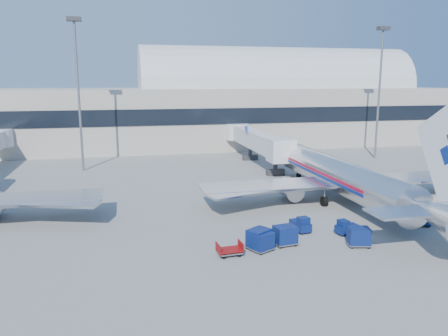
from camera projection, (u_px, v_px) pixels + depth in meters
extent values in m
plane|color=gray|center=(270.00, 221.00, 42.90)|extent=(260.00, 260.00, 0.00)
cube|color=#B2AA9E|center=(67.00, 118.00, 89.74)|extent=(170.00, 28.00, 12.00)
cube|color=black|center=(57.00, 119.00, 76.22)|extent=(170.00, 0.40, 3.00)
cylinder|color=silver|center=(275.00, 88.00, 98.51)|extent=(60.00, 18.00, 18.00)
cylinder|color=silver|center=(336.00, 175.00, 50.28)|extent=(3.80, 28.00, 3.80)
sphere|color=silver|center=(291.00, 155.00, 63.66)|extent=(3.72, 3.72, 3.72)
cone|color=silver|center=(439.00, 214.00, 33.96)|extent=(3.80, 6.00, 3.80)
cube|color=#AE0D2B|center=(332.00, 171.00, 51.19)|extent=(3.85, 20.16, 0.32)
cube|color=navy|center=(332.00, 174.00, 51.26)|extent=(3.85, 20.16, 0.32)
cube|color=silver|center=(435.00, 210.00, 34.40)|extent=(11.00, 3.00, 0.18)
cube|color=silver|center=(340.00, 182.00, 49.44)|extent=(32.00, 5.00, 0.28)
cylinder|color=#B7B7BC|center=(289.00, 189.00, 49.85)|extent=(2.10, 3.80, 2.10)
cylinder|color=#B7B7BC|center=(376.00, 184.00, 52.28)|extent=(2.10, 3.80, 2.10)
cylinder|color=black|center=(299.00, 176.00, 61.27)|extent=(0.40, 0.90, 0.90)
cube|color=silver|center=(255.00, 139.00, 72.48)|extent=(2.70, 24.00, 2.70)
cube|color=silver|center=(281.00, 150.00, 60.82)|extent=(3.40, 3.20, 3.20)
cylinder|color=silver|center=(238.00, 132.00, 83.47)|extent=(4.40, 4.40, 3.00)
cube|color=#2D2D30|center=(275.00, 163.00, 63.35)|extent=(0.50, 0.50, 3.00)
cube|color=#2D2D30|center=(275.00, 172.00, 63.61)|extent=(2.60, 1.00, 0.90)
cube|color=#2D2D30|center=(250.00, 150.00, 75.77)|extent=(0.50, 0.50, 3.00)
cube|color=#2D2D30|center=(250.00, 157.00, 76.04)|extent=(2.60, 1.00, 0.90)
cube|color=navy|center=(246.00, 129.00, 71.78)|extent=(0.12, 1.40, 0.90)
cylinder|color=slate|center=(79.00, 98.00, 65.03)|extent=(0.36, 0.36, 22.00)
cube|color=#2D2D30|center=(74.00, 19.00, 62.83)|extent=(2.00, 1.20, 0.60)
cylinder|color=slate|center=(379.00, 96.00, 76.06)|extent=(0.36, 0.36, 22.00)
cube|color=#2D2D30|center=(384.00, 28.00, 73.87)|extent=(2.00, 1.20, 0.60)
cube|color=#9E9E96|center=(418.00, 200.00, 48.70)|extent=(3.00, 0.55, 0.90)
cube|color=#9E9E96|center=(443.00, 198.00, 49.43)|extent=(3.00, 0.55, 0.90)
cube|color=#0B1B53|center=(347.00, 229.00, 39.07)|extent=(2.22, 1.39, 0.67)
cube|color=#0B1B53|center=(343.00, 224.00, 38.79)|extent=(0.96, 1.03, 0.63)
cylinder|color=black|center=(350.00, 229.00, 39.76)|extent=(0.53, 0.28, 0.50)
cube|color=#0B1B53|center=(416.00, 219.00, 41.41)|extent=(2.80, 2.08, 0.82)
cube|color=#0B1B53|center=(411.00, 212.00, 41.35)|extent=(1.31, 1.38, 0.77)
cylinder|color=black|center=(424.00, 221.00, 41.82)|extent=(0.66, 0.45, 0.61)
cube|color=#0B1B53|center=(300.00, 225.00, 39.83)|extent=(1.43, 2.37, 0.73)
cube|color=#0B1B53|center=(303.00, 221.00, 39.27)|extent=(1.09, 1.01, 0.68)
cylinder|color=black|center=(292.00, 226.00, 40.43)|extent=(0.29, 0.57, 0.54)
cube|color=#0B1B53|center=(285.00, 234.00, 36.31)|extent=(1.94, 1.60, 1.42)
cube|color=slate|center=(285.00, 243.00, 36.45)|extent=(2.04, 1.66, 0.10)
cylinder|color=black|center=(289.00, 240.00, 37.19)|extent=(0.41, 0.21, 0.39)
cube|color=#0B1B53|center=(259.00, 238.00, 35.52)|extent=(2.24, 2.13, 1.43)
cube|color=slate|center=(259.00, 246.00, 35.66)|extent=(2.35, 2.23, 0.10)
cylinder|color=black|center=(259.00, 242.00, 36.52)|extent=(0.42, 0.35, 0.39)
cube|color=#0B1B53|center=(262.00, 241.00, 35.03)|extent=(2.06, 1.90, 1.34)
cube|color=slate|center=(262.00, 249.00, 35.16)|extent=(2.16, 1.98, 0.09)
cylinder|color=black|center=(263.00, 245.00, 35.95)|extent=(0.40, 0.30, 0.37)
cube|color=#0B1B53|center=(359.00, 236.00, 36.06)|extent=(1.98, 1.69, 1.38)
cube|color=slate|center=(358.00, 244.00, 36.19)|extent=(2.08, 1.76, 0.10)
cylinder|color=black|center=(364.00, 242.00, 36.70)|extent=(0.41, 0.24, 0.38)
cube|color=slate|center=(230.00, 252.00, 34.22)|extent=(2.05, 1.47, 0.11)
cube|color=maroon|center=(230.00, 250.00, 34.18)|extent=(2.05, 1.52, 0.07)
cylinder|color=black|center=(235.00, 250.00, 34.88)|extent=(0.36, 0.17, 0.35)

